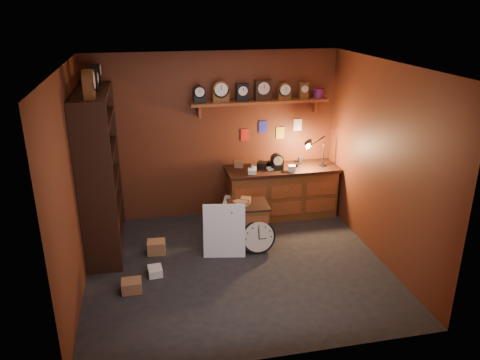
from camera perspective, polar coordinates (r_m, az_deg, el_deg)
name	(u,v)px	position (r m, az deg, el deg)	size (l,w,h in m)	color
floor	(237,266)	(6.52, -0.33, -10.46)	(4.00, 4.00, 0.00)	black
room_shell	(239,143)	(5.92, -0.16, 4.51)	(4.02, 3.62, 2.71)	#5D2916
shelving_unit	(97,166)	(6.81, -17.02, 1.66)	(0.47, 1.60, 2.58)	black
workbench	(281,189)	(7.82, 5.04, -1.09)	(1.84, 0.66, 1.36)	brown
low_cabinet	(248,222)	(6.89, 1.01, -5.19)	(0.60, 0.51, 0.74)	brown
big_round_clock	(258,237)	(6.75, 2.23, -6.91)	(0.50, 0.17, 0.50)	black
white_panel	(225,255)	(6.79, -1.90, -9.09)	(0.59, 0.03, 0.79)	silver
mini_fridge	(238,215)	(7.42, -0.25, -4.27)	(0.57, 0.58, 0.47)	silver
floor_box_a	(132,286)	(6.13, -13.06, -12.46)	(0.24, 0.21, 0.15)	#9C6B44
floor_box_b	(155,271)	(6.41, -10.30, -10.87)	(0.18, 0.22, 0.11)	white
floor_box_c	(156,247)	(6.89, -10.16, -8.05)	(0.25, 0.21, 0.19)	#9C6B44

